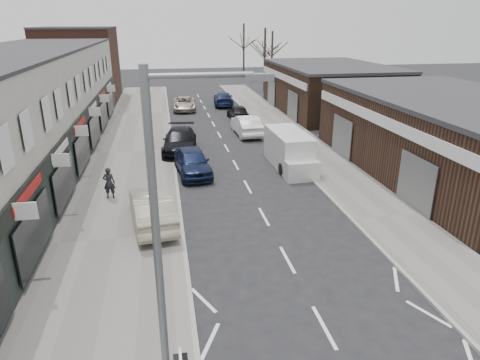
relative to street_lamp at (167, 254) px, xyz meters
name	(u,v)px	position (x,y,z in m)	size (l,w,h in m)	color
pavement_left	(133,152)	(-2.22, 22.80, -4.56)	(5.50, 64.00, 0.12)	slate
pavement_right	(301,143)	(10.28, 22.80, -4.56)	(3.50, 64.00, 0.12)	slate
shop_terrace_left	(10,114)	(-8.97, 20.30, -1.07)	(8.00, 41.00, 7.10)	beige
brick_block_far	(80,66)	(-8.97, 45.80, -0.62)	(8.00, 10.00, 8.00)	#4B2920
right_unit_near	(454,138)	(17.03, 14.80, -2.37)	(10.00, 18.00, 4.50)	#382419
right_unit_far	(329,89)	(17.03, 34.80, -2.37)	(10.00, 16.00, 4.50)	#382419
tree_far_a	(264,91)	(13.53, 48.80, -4.62)	(3.60, 3.60, 8.00)	#382D26
tree_far_b	(271,85)	(16.03, 54.80, -4.62)	(3.60, 3.60, 7.50)	#382D26
tree_far_c	(244,80)	(13.03, 60.80, -4.62)	(3.60, 3.60, 8.50)	#382D26
street_lamp	(167,254)	(0.00, 0.00, 0.00)	(2.23, 0.22, 8.00)	slate
warning_sign	(151,166)	(-0.63, 12.80, -2.42)	(0.12, 0.80, 2.70)	slate
white_van	(290,151)	(7.85, 17.88, -3.57)	(2.11, 5.74, 2.22)	silver
sedan_on_pavement	(152,208)	(-0.67, 10.71, -3.70)	(1.70, 4.88, 1.61)	#A59D84
pedestrian	(109,183)	(-2.88, 14.22, -3.67)	(0.61, 0.40, 1.66)	black
parked_car_left_a	(192,162)	(1.65, 17.50, -3.83)	(1.87, 4.66, 1.59)	#131E3E
parked_car_left_b	(180,141)	(1.13, 22.40, -3.81)	(2.27, 5.58, 1.62)	black
parked_car_left_c	(184,104)	(2.33, 37.75, -3.94)	(2.27, 4.93, 1.37)	#B5A690
parked_car_right_a	(246,125)	(6.73, 26.42, -3.81)	(1.71, 4.91, 1.62)	white
parked_car_right_b	(238,112)	(7.08, 32.38, -3.92)	(1.65, 4.11, 1.40)	black
parked_car_right_c	(223,99)	(6.73, 39.65, -3.89)	(2.05, 5.03, 1.46)	#151D43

